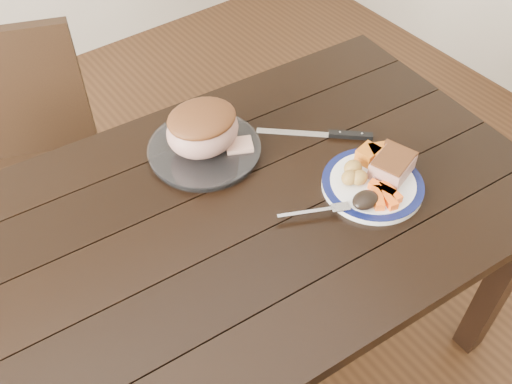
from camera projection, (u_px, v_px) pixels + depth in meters
ground at (233, 360)px, 1.93m from camera, size 4.00×4.00×0.00m
dining_table at (226, 239)px, 1.44m from camera, size 1.66×1.02×0.75m
chair_far at (32, 160)px, 1.84m from camera, size 0.55×0.55×0.93m
dinner_plate at (372, 185)px, 1.44m from camera, size 0.26×0.26×0.02m
plate_rim at (373, 183)px, 1.43m from camera, size 0.26×0.26×0.02m
serving_platter at (205, 151)px, 1.52m from camera, size 0.29×0.29×0.02m
pork_slice at (392, 166)px, 1.43m from camera, size 0.13×0.11×0.05m
roasted_potatoes at (354, 174)px, 1.42m from camera, size 0.07×0.07×0.04m
carrot_batons at (384, 194)px, 1.38m from camera, size 0.08×0.10×0.02m
pumpkin_wedges at (374, 154)px, 1.47m from camera, size 0.09×0.07×0.04m
dark_mushroom at (365, 200)px, 1.36m from camera, size 0.07×0.05×0.03m
fork at (319, 211)px, 1.36m from camera, size 0.17×0.09×0.00m
roast_joint at (203, 130)px, 1.47m from camera, size 0.19×0.17×0.13m
cut_slice at (239, 146)px, 1.51m from camera, size 0.09×0.08×0.02m
carving_knife at (336, 135)px, 1.57m from camera, size 0.25×0.23×0.01m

